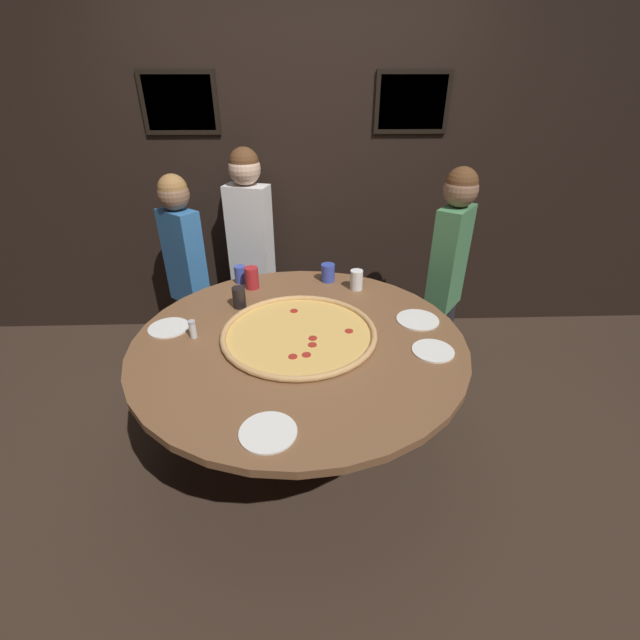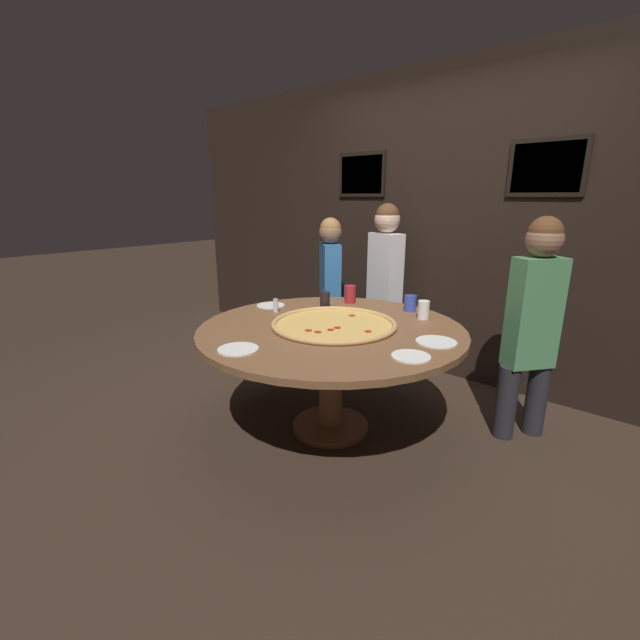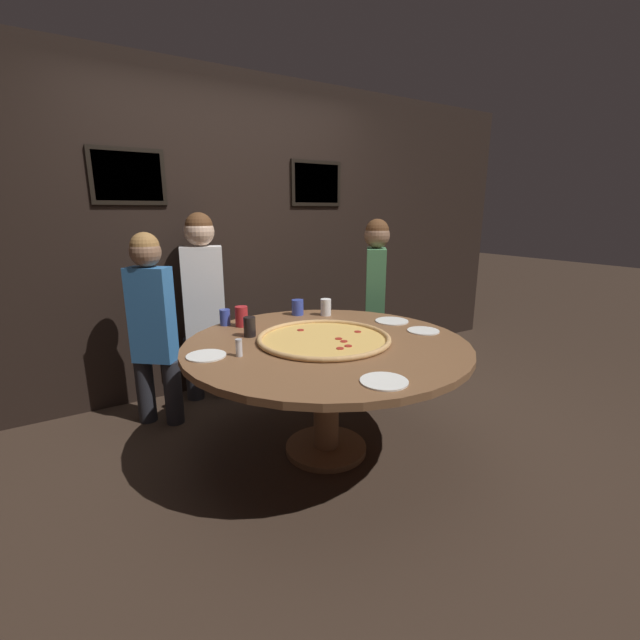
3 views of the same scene
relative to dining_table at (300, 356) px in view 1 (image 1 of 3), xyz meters
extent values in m
plane|color=#38281E|center=(0.00, 0.00, -0.62)|extent=(24.00, 24.00, 0.00)
cube|color=black|center=(0.00, 1.46, 0.68)|extent=(6.40, 0.06, 2.60)
cube|color=black|center=(-0.80, 1.42, 1.13)|extent=(0.52, 0.02, 0.40)
cube|color=#936B5B|center=(-0.80, 1.41, 1.13)|extent=(0.46, 0.01, 0.34)
cube|color=black|center=(0.80, 1.42, 1.13)|extent=(0.52, 0.02, 0.40)
cube|color=slate|center=(0.80, 1.41, 1.13)|extent=(0.46, 0.01, 0.34)
cylinder|color=brown|center=(0.00, 0.00, 0.10)|extent=(1.72, 1.72, 0.04)
cylinder|color=brown|center=(0.00, 0.00, -0.27)|extent=(0.16, 0.16, 0.70)
cylinder|color=brown|center=(0.00, 0.00, -0.60)|extent=(0.52, 0.52, 0.04)
cylinder|color=#EAB75B|center=(0.00, 0.03, 0.12)|extent=(0.78, 0.78, 0.01)
torus|color=tan|center=(0.00, 0.03, 0.13)|extent=(0.82, 0.82, 0.03)
cylinder|color=#A8281E|center=(-0.03, 0.27, 0.13)|extent=(0.04, 0.04, 0.00)
cylinder|color=#A8281E|center=(0.04, -0.17, 0.13)|extent=(0.04, 0.04, 0.00)
cylinder|color=#A8281E|center=(0.07, -0.03, 0.13)|extent=(0.04, 0.04, 0.00)
cylinder|color=#A8281E|center=(0.26, 0.04, 0.13)|extent=(0.04, 0.04, 0.00)
cylinder|color=#A8281E|center=(-0.03, -0.19, 0.13)|extent=(0.04, 0.04, 0.00)
cylinder|color=#A8281E|center=(0.07, -0.09, 0.13)|extent=(0.04, 0.04, 0.00)
cylinder|color=#384CB7|center=(-0.39, 0.69, 0.17)|extent=(0.07, 0.07, 0.11)
cylinder|color=black|center=(-0.35, 0.35, 0.18)|extent=(0.08, 0.08, 0.13)
cylinder|color=white|center=(0.36, 0.57, 0.18)|extent=(0.08, 0.08, 0.13)
cylinder|color=#384CB7|center=(0.19, 0.69, 0.17)|extent=(0.09, 0.09, 0.12)
cylinder|color=#B22328|center=(-0.30, 0.60, 0.19)|extent=(0.09, 0.09, 0.14)
cylinder|color=white|center=(-0.70, 0.12, 0.12)|extent=(0.22, 0.22, 0.01)
cylinder|color=white|center=(-0.11, -0.67, 0.12)|extent=(0.23, 0.23, 0.01)
cylinder|color=white|center=(0.66, 0.16, 0.12)|extent=(0.23, 0.23, 0.01)
cylinder|color=white|center=(0.66, -0.15, 0.12)|extent=(0.21, 0.21, 0.01)
cylinder|color=silver|center=(-0.55, 0.03, 0.16)|extent=(0.04, 0.04, 0.08)
cylinder|color=#B7B7BC|center=(-0.55, 0.03, 0.21)|extent=(0.04, 0.04, 0.01)
cylinder|color=#232328|center=(-0.26, 1.18, -0.36)|extent=(0.17, 0.17, 0.52)
cylinder|color=#232328|center=(-0.48, 1.25, -0.36)|extent=(0.17, 0.17, 0.52)
cube|color=white|center=(-0.37, 1.21, 0.26)|extent=(0.35, 0.25, 0.73)
sphere|color=beige|center=(-0.37, 1.21, 0.73)|extent=(0.22, 0.22, 0.22)
sphere|color=brown|center=(-0.37, 1.21, 0.77)|extent=(0.21, 0.21, 0.21)
cylinder|color=#232328|center=(-0.73, 0.91, -0.39)|extent=(0.18, 0.18, 0.48)
cylinder|color=#232328|center=(-0.89, 1.04, -0.39)|extent=(0.18, 0.18, 0.48)
cube|color=#3370B2|center=(-0.81, 0.98, 0.18)|extent=(0.32, 0.30, 0.67)
sphere|color=#8C664C|center=(-0.81, 0.98, 0.62)|extent=(0.21, 0.21, 0.21)
sphere|color=#9E703D|center=(-0.81, 0.98, 0.66)|extent=(0.19, 0.19, 0.19)
cylinder|color=#232328|center=(1.07, 0.87, -0.37)|extent=(0.19, 0.19, 0.50)
cylinder|color=#232328|center=(0.94, 0.69, -0.37)|extent=(0.19, 0.19, 0.50)
cube|color=#4C8C59|center=(1.01, 0.78, 0.23)|extent=(0.31, 0.33, 0.70)
sphere|color=#8C664C|center=(1.01, 0.78, 0.68)|extent=(0.22, 0.22, 0.22)
sphere|color=brown|center=(1.01, 0.78, 0.72)|extent=(0.20, 0.20, 0.20)
camera|label=1|loc=(0.04, -1.87, 1.32)|focal=24.00mm
camera|label=2|loc=(1.67, -2.05, 0.93)|focal=24.00mm
camera|label=3|loc=(-1.34, -2.08, 0.89)|focal=24.00mm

